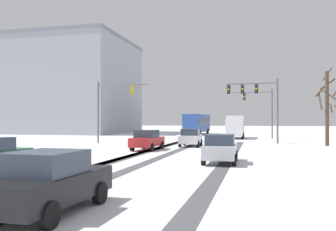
{
  "coord_description": "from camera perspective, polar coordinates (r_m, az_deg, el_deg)",
  "views": [
    {
      "loc": [
        7.0,
        -4.72,
        2.42
      ],
      "look_at": [
        0.0,
        24.01,
        2.8
      ],
      "focal_mm": 38.55,
      "sensor_mm": 36.0,
      "label": 1
    }
  ],
  "objects": [
    {
      "name": "wheel_track_left_lane",
      "position": [
        23.47,
        -6.76,
        -6.64
      ],
      "size": [
        1.0,
        37.73,
        0.01
      ],
      "primitive_type": "cube",
      "color": "#4C4C51",
      "rests_on": "ground"
    },
    {
      "name": "wheel_track_right_lane",
      "position": [
        22.07,
        9.4,
        -7.01
      ],
      "size": [
        0.73,
        37.73,
        0.01
      ],
      "primitive_type": "cube",
      "color": "#4C4C51",
      "rests_on": "ground"
    },
    {
      "name": "wheel_track_center",
      "position": [
        23.52,
        -7.12,
        -6.62
      ],
      "size": [
        0.71,
        37.73,
        0.01
      ],
      "primitive_type": "cube",
      "color": "#4C4C51",
      "rests_on": "ground"
    },
    {
      "name": "wheel_track_oncoming",
      "position": [
        22.81,
        -1.68,
        -6.81
      ],
      "size": [
        0.75,
        37.73,
        0.01
      ],
      "primitive_type": "cube",
      "color": "#4C4C51",
      "rests_on": "ground"
    },
    {
      "name": "sidewalk_kerb_right",
      "position": [
        20.59,
        23.56,
        -7.25
      ],
      "size": [
        4.0,
        37.73,
        0.12
      ],
      "primitive_type": "cube",
      "color": "white",
      "rests_on": "ground"
    },
    {
      "name": "traffic_signal_far_right",
      "position": [
        49.05,
        14.54,
        1.57
      ],
      "size": [
        5.17,
        0.38,
        6.5
      ],
      "color": "#56565B",
      "rests_on": "ground"
    },
    {
      "name": "traffic_signal_near_left",
      "position": [
        38.1,
        -8.93,
        2.23
      ],
      "size": [
        5.43,
        0.57,
        6.5
      ],
      "color": "#56565B",
      "rests_on": "ground"
    },
    {
      "name": "traffic_signal_near_right",
      "position": [
        37.17,
        13.82,
        2.89
      ],
      "size": [
        5.11,
        0.51,
        6.5
      ],
      "color": "#56565B",
      "rests_on": "ground"
    },
    {
      "name": "car_white_lead",
      "position": [
        33.36,
        3.61,
        -3.49
      ],
      "size": [
        1.96,
        4.17,
        1.62
      ],
      "color": "silver",
      "rests_on": "ground"
    },
    {
      "name": "car_red_second",
      "position": [
        29.3,
        -3.32,
        -3.87
      ],
      "size": [
        1.98,
        4.18,
        1.62
      ],
      "color": "red",
      "rests_on": "ground"
    },
    {
      "name": "car_silver_third",
      "position": [
        20.66,
        8.28,
        -5.18
      ],
      "size": [
        1.9,
        4.13,
        1.62
      ],
      "color": "#B7BABF",
      "rests_on": "ground"
    },
    {
      "name": "car_black_fifth",
      "position": [
        10.0,
        -18.29,
        -9.92
      ],
      "size": [
        1.91,
        4.14,
        1.62
      ],
      "color": "black",
      "rests_on": "ground"
    },
    {
      "name": "bus_oncoming",
      "position": [
        61.08,
        4.63,
        -1.14
      ],
      "size": [
        3.05,
        11.1,
        3.38
      ],
      "color": "#284793",
      "rests_on": "ground"
    },
    {
      "name": "box_truck_delivery",
      "position": [
        48.99,
        10.58,
        -1.65
      ],
      "size": [
        2.37,
        7.43,
        3.02
      ],
      "color": "silver",
      "rests_on": "ground"
    },
    {
      "name": "bare_tree_sidewalk_far",
      "position": [
        37.06,
        23.78,
        1.44
      ],
      "size": [
        2.11,
        2.14,
        7.39
      ],
      "color": "#4C3828",
      "rests_on": "ground"
    },
    {
      "name": "office_building_far_left_block",
      "position": [
        72.31,
        -15.93,
        4.36
      ],
      "size": [
        24.46,
        21.26,
        17.6
      ],
      "color": "#9399A3",
      "rests_on": "ground"
    }
  ]
}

